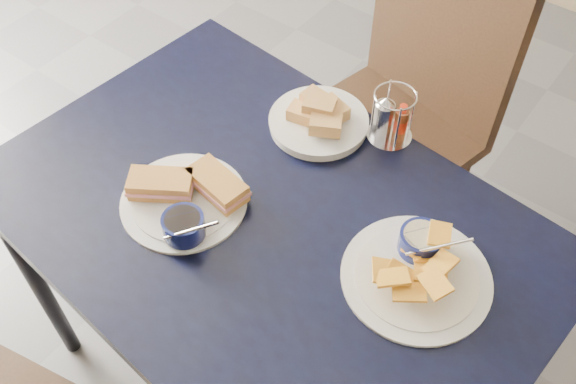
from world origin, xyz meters
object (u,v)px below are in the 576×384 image
Objects in this scene: chair_far at (400,98)px; condiment_caddy at (390,118)px; plantain_plate at (418,266)px; bread_basket at (319,119)px; dining_table at (267,234)px; sandwich_plate at (186,198)px.

chair_far is 7.52× the size of condiment_caddy.
chair_far is at bearing 121.68° from plantain_plate.
condiment_caddy reaches higher than bread_basket.
bread_basket is at bearing 103.40° from dining_table.
plantain_plate is at bearing 13.37° from dining_table.
bread_basket is 0.17m from condiment_caddy.
dining_table is at bearing -86.66° from chair_far.
condiment_caddy is at bearing 77.92° from dining_table.
sandwich_plate reaches higher than dining_table.
chair_far is 0.73m from plantain_plate.
sandwich_plate is at bearing -99.08° from chair_far.
sandwich_plate is 0.52m from plantain_plate.
plantain_plate reaches higher than dining_table.
bread_basket is (-0.07, 0.30, 0.09)m from dining_table.
plantain_plate is 2.26× the size of condiment_caddy.
chair_far is (-0.04, 0.68, -0.10)m from dining_table.
dining_table is at bearing 25.80° from sandwich_plate.
condiment_caddy is at bearing -68.47° from chair_far.
plantain_plate is 1.28× the size of bread_basket.
condiment_caddy is (0.12, -0.30, 0.22)m from chair_far.
dining_table is at bearing -76.60° from bread_basket.
condiment_caddy is (0.15, 0.08, 0.03)m from bread_basket.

